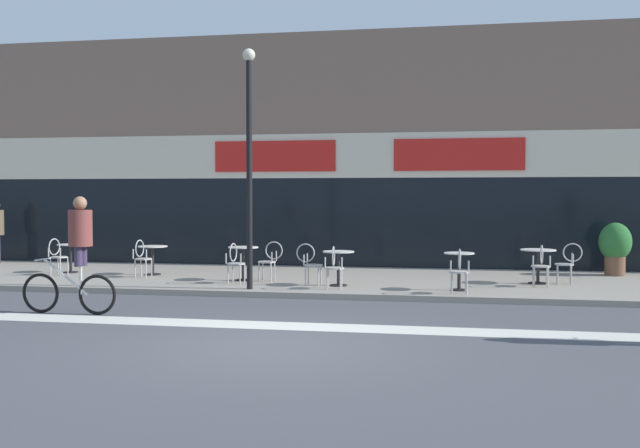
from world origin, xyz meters
The scene contains 22 objects.
ground_plane centered at (0.00, 0.00, 0.00)m, with size 120.00×120.00×0.00m, color #4C4C51.
sidewalk_slab centered at (0.00, 7.25, 0.06)m, with size 40.00×5.50×0.12m, color gray.
storefront_facade centered at (0.00, 11.97, 3.22)m, with size 40.00×4.06×6.48m.
bike_lane_stripe centered at (0.00, 1.47, 0.00)m, with size 36.00×0.70×0.01m, color silver.
bistro_table_0 centered at (-7.03, 7.19, 0.63)m, with size 0.65×0.65×0.71m.
bistro_table_1 centered at (-4.81, 7.10, 0.63)m, with size 0.71×0.71×0.71m.
bistro_table_2 centered at (-2.31, 6.34, 0.67)m, with size 0.68×0.68×0.77m.
bistro_table_3 centered at (-0.03, 5.77, 0.65)m, with size 0.67×0.67×0.75m.
bistro_table_4 centered at (2.51, 5.47, 0.66)m, with size 0.61×0.61×0.77m.
bistro_table_5 centered at (4.21, 6.95, 0.66)m, with size 0.76×0.76×0.75m.
cafe_chair_0_near centered at (-7.04, 6.56, 0.64)m, with size 0.45×0.60×0.90m.
cafe_chair_1_near centered at (-4.82, 6.47, 0.64)m, with size 0.43×0.59×0.90m.
cafe_chair_2_near centered at (-2.31, 5.71, 0.64)m, with size 0.43×0.59×0.90m.
cafe_chair_2_side centered at (-1.68, 6.34, 0.64)m, with size 0.58×0.42×0.90m.
cafe_chair_3_near centered at (-0.02, 5.15, 0.64)m, with size 0.43×0.59×0.90m.
cafe_chair_3_side centered at (-0.65, 5.77, 0.64)m, with size 0.58×0.41×0.90m.
cafe_chair_4_near centered at (2.52, 4.85, 0.64)m, with size 0.42×0.59×0.90m.
cafe_chair_5_near centered at (4.21, 6.33, 0.64)m, with size 0.40×0.58×0.90m.
cafe_chair_5_side centered at (4.84, 6.95, 0.64)m, with size 0.59×0.43×0.90m.
planter_pot centered at (6.21, 9.01, 0.84)m, with size 0.76×0.76×1.28m.
lamp_post centered at (-1.75, 4.91, 2.99)m, with size 0.26×0.26×4.94m.
cyclist_0 centered at (-4.01, 1.96, 1.15)m, with size 1.78×0.48×2.05m.
Camera 1 is at (2.51, -9.96, 2.09)m, focal length 42.00 mm.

